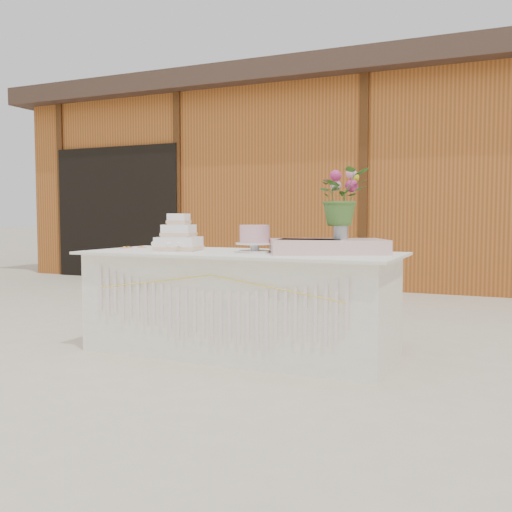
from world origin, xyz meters
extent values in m
plane|color=beige|center=(0.00, 0.00, 0.00)|extent=(80.00, 80.00, 0.00)
cube|color=#A05521|center=(0.00, 6.00, 1.50)|extent=(12.00, 4.00, 3.00)
cube|color=#38271F|center=(0.00, 6.00, 3.15)|extent=(12.60, 4.60, 0.30)
cube|color=black|center=(-4.20, 3.98, 1.10)|extent=(2.40, 0.08, 2.20)
cube|color=white|center=(0.00, 0.00, 0.38)|extent=(2.28, 0.88, 0.75)
cube|color=white|center=(0.00, 0.00, 0.76)|extent=(2.40, 1.00, 0.02)
cube|color=white|center=(-0.52, -0.02, 0.82)|extent=(0.37, 0.37, 0.11)
cube|color=beige|center=(-0.52, -0.02, 0.79)|extent=(0.38, 0.38, 0.02)
cube|color=white|center=(-0.52, -0.02, 0.92)|extent=(0.27, 0.27, 0.10)
cube|color=beige|center=(-0.52, -0.02, 0.90)|extent=(0.28, 0.28, 0.02)
cube|color=white|center=(-0.52, -0.02, 1.02)|extent=(0.17, 0.17, 0.09)
cube|color=beige|center=(-0.52, -0.02, 0.99)|extent=(0.19, 0.19, 0.02)
cylinder|color=white|center=(0.12, -0.01, 0.78)|extent=(0.24, 0.24, 0.02)
cylinder|color=white|center=(0.12, -0.01, 0.81)|extent=(0.07, 0.07, 0.05)
cylinder|color=white|center=(0.12, -0.01, 0.84)|extent=(0.28, 0.28, 0.01)
cylinder|color=#D0959D|center=(0.12, -0.01, 0.91)|extent=(0.22, 0.22, 0.13)
cube|color=beige|center=(0.66, 0.09, 0.82)|extent=(0.94, 0.78, 0.10)
cylinder|color=#AFB0B4|center=(0.74, 0.14, 0.95)|extent=(0.11, 0.11, 0.15)
imported|color=#3F692A|center=(0.74, 0.14, 1.23)|extent=(0.49, 0.49, 0.41)
camera|label=1|loc=(1.85, -3.88, 1.04)|focal=40.00mm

